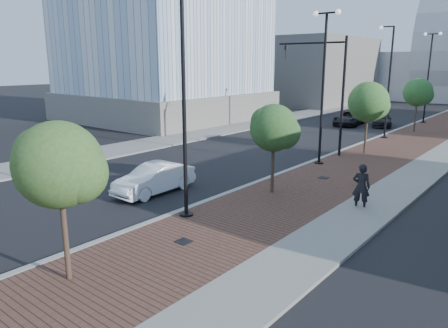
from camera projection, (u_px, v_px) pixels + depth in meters
The scene contains 20 objects.
sidewalk at pixel (439, 133), 38.51m from camera, with size 7.00×140.00×0.12m, color #4C2D23.
curb at pixel (399, 129), 40.65m from camera, with size 0.30×140.00×0.14m, color gray.
west_sidewalk at pixel (283, 118), 48.62m from camera, with size 4.00×140.00×0.12m, color slate.
white_sedan at pixel (154, 179), 20.89m from camera, with size 1.53×4.40×1.45m, color white.
dark_car_mid at pixel (349, 118), 43.59m from camera, with size 2.37×5.14×1.43m, color black.
dark_car_far at pixel (382, 120), 42.86m from camera, with size 1.83×4.50×1.31m, color black.
pedestrian at pixel (361, 187), 18.48m from camera, with size 0.75×0.49×2.06m, color black.
streetlight_1 at pixel (182, 114), 16.71m from camera, with size 1.44×0.56×9.21m.
streetlight_2 at pixel (323, 88), 25.59m from camera, with size 1.72×0.56×9.28m.
streetlight_3 at pixel (387, 87), 34.83m from camera, with size 1.44×0.56×9.21m.
streetlight_4 at pixel (428, 77), 43.70m from camera, with size 1.72×0.56×9.28m.
traffic_mast at pixel (331, 83), 28.37m from camera, with size 5.09×0.20×8.00m.
tree_0 at pixel (60, 165), 11.68m from camera, with size 2.49×2.45×4.79m.
tree_1 at pixel (275, 128), 20.04m from camera, with size 2.33×2.27×4.43m.
tree_2 at pixel (369, 102), 29.01m from camera, with size 2.78×2.78×5.06m.
tree_3 at pixel (419, 92), 38.06m from camera, with size 2.57×2.55×4.97m.
tower_podium at pixel (165, 105), 48.99m from camera, with size 19.00×19.00×3.00m, color slate.
commercial_block_nw at pixel (312, 71), 66.85m from camera, with size 14.00×20.00×10.00m, color slate.
utility_cover_1 at pixel (184, 241), 15.02m from camera, with size 0.50×0.50×0.02m, color black.
utility_cover_2 at pixel (324, 178), 23.32m from camera, with size 0.50×0.50×0.02m, color black.
Camera 1 is at (12.31, -1.93, 6.32)m, focal length 33.93 mm.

